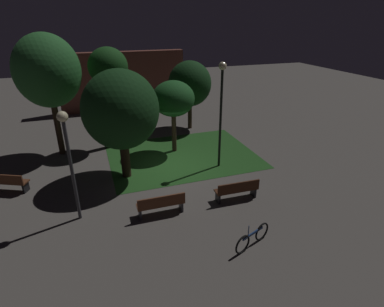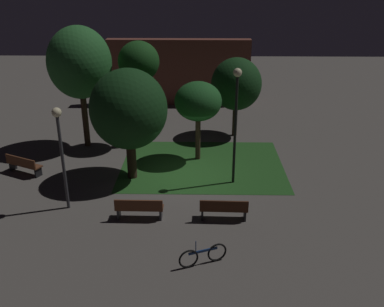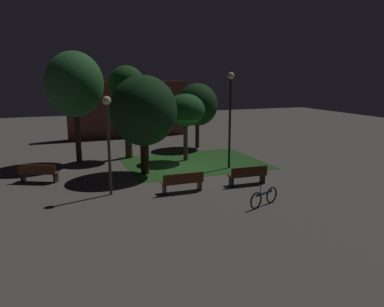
{
  "view_description": "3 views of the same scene",
  "coord_description": "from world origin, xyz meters",
  "px_view_note": "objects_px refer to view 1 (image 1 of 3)",
  "views": [
    {
      "loc": [
        -3.68,
        -13.38,
        6.9
      ],
      "look_at": [
        0.85,
        -0.34,
        0.73
      ],
      "focal_mm": 28.74,
      "sensor_mm": 36.0,
      "label": 1
    },
    {
      "loc": [
        0.65,
        -17.73,
        8.64
      ],
      "look_at": [
        0.32,
        0.56,
        0.85
      ],
      "focal_mm": 40.13,
      "sensor_mm": 36.0,
      "label": 2
    },
    {
      "loc": [
        -6.55,
        -18.14,
        4.95
      ],
      "look_at": [
        0.29,
        0.04,
        0.8
      ],
      "focal_mm": 34.49,
      "sensor_mm": 36.0,
      "label": 3
    }
  ],
  "objects_px": {
    "tree_tall_center": "(108,71)",
    "bicycle": "(252,238)",
    "tree_back_right": "(173,99)",
    "tree_right_canopy": "(121,110)",
    "bench_by_lamp": "(237,190)",
    "tree_left_canopy": "(47,71)",
    "lamp_post_path_center": "(68,148)",
    "tree_near_wall": "(190,84)",
    "lamp_post_plaza_east": "(221,100)",
    "bench_back_row": "(161,204)",
    "bench_path_side": "(6,181)"
  },
  "relations": [
    {
      "from": "bench_path_side",
      "to": "tree_left_canopy",
      "type": "bearing_deg",
      "value": 59.56
    },
    {
      "from": "bench_path_side",
      "to": "lamp_post_path_center",
      "type": "relative_size",
      "value": 0.44
    },
    {
      "from": "tree_left_canopy",
      "to": "tree_near_wall",
      "type": "bearing_deg",
      "value": 12.1
    },
    {
      "from": "bench_back_row",
      "to": "bicycle",
      "type": "relative_size",
      "value": 1.17
    },
    {
      "from": "tree_back_right",
      "to": "tree_right_canopy",
      "type": "bearing_deg",
      "value": -144.27
    },
    {
      "from": "tree_left_canopy",
      "to": "lamp_post_path_center",
      "type": "distance_m",
      "value": 6.81
    },
    {
      "from": "bench_back_row",
      "to": "lamp_post_plaza_east",
      "type": "relative_size",
      "value": 0.35
    },
    {
      "from": "tree_near_wall",
      "to": "lamp_post_path_center",
      "type": "relative_size",
      "value": 1.07
    },
    {
      "from": "tree_right_canopy",
      "to": "tree_tall_center",
      "type": "bearing_deg",
      "value": 90.52
    },
    {
      "from": "tree_back_right",
      "to": "tree_near_wall",
      "type": "height_order",
      "value": "tree_near_wall"
    },
    {
      "from": "tree_back_right",
      "to": "tree_right_canopy",
      "type": "relative_size",
      "value": 0.79
    },
    {
      "from": "tree_near_wall",
      "to": "lamp_post_path_center",
      "type": "xyz_separation_m",
      "value": [
        -7.16,
        -8.29,
        -0.12
      ]
    },
    {
      "from": "lamp_post_plaza_east",
      "to": "bicycle",
      "type": "relative_size",
      "value": 3.3
    },
    {
      "from": "tree_tall_center",
      "to": "bench_back_row",
      "type": "bearing_deg",
      "value": -83.75
    },
    {
      "from": "tree_right_canopy",
      "to": "tree_near_wall",
      "type": "bearing_deg",
      "value": 47.65
    },
    {
      "from": "bench_by_lamp",
      "to": "lamp_post_path_center",
      "type": "xyz_separation_m",
      "value": [
        -6.1,
        0.8,
        2.36
      ]
    },
    {
      "from": "bench_back_row",
      "to": "bench_path_side",
      "type": "relative_size",
      "value": 0.99
    },
    {
      "from": "tree_right_canopy",
      "to": "tree_near_wall",
      "type": "xyz_separation_m",
      "value": [
        5.02,
        5.51,
        -0.24
      ]
    },
    {
      "from": "tree_near_wall",
      "to": "tree_left_canopy",
      "type": "xyz_separation_m",
      "value": [
        -7.99,
        -1.71,
        1.46
      ]
    },
    {
      "from": "bench_back_row",
      "to": "tree_right_canopy",
      "type": "distance_m",
      "value": 4.56
    },
    {
      "from": "tree_near_wall",
      "to": "tree_left_canopy",
      "type": "height_order",
      "value": "tree_left_canopy"
    },
    {
      "from": "bench_by_lamp",
      "to": "bicycle",
      "type": "height_order",
      "value": "bicycle"
    },
    {
      "from": "bench_back_row",
      "to": "tree_near_wall",
      "type": "height_order",
      "value": "tree_near_wall"
    },
    {
      "from": "tree_near_wall",
      "to": "tree_tall_center",
      "type": "bearing_deg",
      "value": -163.29
    },
    {
      "from": "tree_left_canopy",
      "to": "lamp_post_plaza_east",
      "type": "height_order",
      "value": "tree_left_canopy"
    },
    {
      "from": "tree_right_canopy",
      "to": "tree_left_canopy",
      "type": "distance_m",
      "value": 4.97
    },
    {
      "from": "bench_by_lamp",
      "to": "tree_tall_center",
      "type": "relative_size",
      "value": 0.33
    },
    {
      "from": "tree_left_canopy",
      "to": "lamp_post_path_center",
      "type": "xyz_separation_m",
      "value": [
        0.83,
        -6.58,
        -1.58
      ]
    },
    {
      "from": "bench_by_lamp",
      "to": "tree_right_canopy",
      "type": "bearing_deg",
      "value": 137.94
    },
    {
      "from": "tree_tall_center",
      "to": "bicycle",
      "type": "relative_size",
      "value": 3.56
    },
    {
      "from": "bench_path_side",
      "to": "tree_tall_center",
      "type": "xyz_separation_m",
      "value": [
        5.01,
        3.73,
        3.81
      ]
    },
    {
      "from": "bench_path_side",
      "to": "tree_tall_center",
      "type": "bearing_deg",
      "value": 36.68
    },
    {
      "from": "tree_back_right",
      "to": "bicycle",
      "type": "height_order",
      "value": "tree_back_right"
    },
    {
      "from": "bench_back_row",
      "to": "bench_by_lamp",
      "type": "distance_m",
      "value": 3.17
    },
    {
      "from": "bench_back_row",
      "to": "bicycle",
      "type": "distance_m",
      "value": 3.59
    },
    {
      "from": "bicycle",
      "to": "tree_left_canopy",
      "type": "bearing_deg",
      "value": 121.39
    },
    {
      "from": "bench_by_lamp",
      "to": "tree_near_wall",
      "type": "bearing_deg",
      "value": 83.32
    },
    {
      "from": "bench_path_side",
      "to": "lamp_post_path_center",
      "type": "height_order",
      "value": "lamp_post_path_center"
    },
    {
      "from": "tree_back_right",
      "to": "tree_right_canopy",
      "type": "distance_m",
      "value": 3.65
    },
    {
      "from": "tree_tall_center",
      "to": "lamp_post_plaza_east",
      "type": "xyz_separation_m",
      "value": [
        4.57,
        -4.44,
        -0.88
      ]
    },
    {
      "from": "tree_left_canopy",
      "to": "tree_tall_center",
      "type": "bearing_deg",
      "value": 3.79
    },
    {
      "from": "bicycle",
      "to": "lamp_post_plaza_east",
      "type": "bearing_deg",
      "value": 76.74
    },
    {
      "from": "bench_back_row",
      "to": "bench_by_lamp",
      "type": "bearing_deg",
      "value": 0.0
    },
    {
      "from": "bicycle",
      "to": "tree_back_right",
      "type": "bearing_deg",
      "value": 91.42
    },
    {
      "from": "bench_back_row",
      "to": "tree_back_right",
      "type": "relative_size",
      "value": 0.46
    },
    {
      "from": "tree_near_wall",
      "to": "lamp_post_plaza_east",
      "type": "xyz_separation_m",
      "value": [
        -0.49,
        -5.96,
        0.44
      ]
    },
    {
      "from": "tree_near_wall",
      "to": "tree_left_canopy",
      "type": "relative_size",
      "value": 0.7
    },
    {
      "from": "tree_right_canopy",
      "to": "bicycle",
      "type": "bearing_deg",
      "value": -63.15
    },
    {
      "from": "bench_path_side",
      "to": "bicycle",
      "type": "relative_size",
      "value": 1.19
    },
    {
      "from": "tree_near_wall",
      "to": "tree_right_canopy",
      "type": "bearing_deg",
      "value": -132.35
    }
  ]
}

